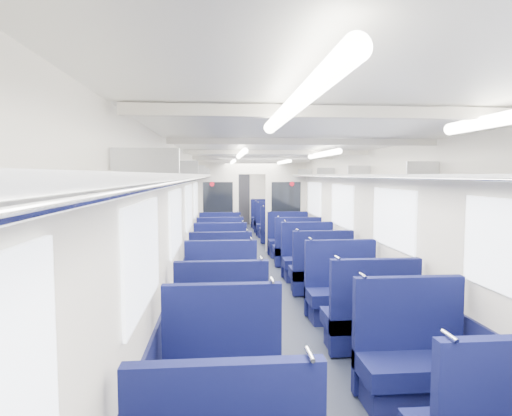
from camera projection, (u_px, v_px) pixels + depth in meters
name	position (u px, v px, depth m)	size (l,w,h in m)	color
floor	(263.00, 276.00, 8.40)	(2.80, 18.00, 0.01)	black
ceiling	(263.00, 156.00, 8.22)	(2.80, 18.00, 0.01)	silver
wall_left	(190.00, 217.00, 8.19)	(0.02, 18.00, 2.35)	beige
dado_left	(192.00, 260.00, 8.26)	(0.03, 17.90, 0.70)	#11143A
wall_right	(334.00, 216.00, 8.43)	(0.02, 18.00, 2.35)	beige
dado_right	(333.00, 258.00, 8.49)	(0.03, 17.90, 0.70)	#11143A
wall_far	(240.00, 195.00, 17.25)	(2.80, 0.02, 2.35)	beige
luggage_rack_left	(200.00, 175.00, 8.14)	(0.36, 17.40, 0.18)	#B2B5BA
luggage_rack_right	(325.00, 175.00, 8.35)	(0.36, 17.40, 0.18)	#B2B5BA
windows	(266.00, 206.00, 7.84)	(2.78, 15.60, 0.75)	white
ceiling_fittings	(265.00, 158.00, 7.96)	(2.70, 16.06, 0.11)	beige
end_door	(240.00, 199.00, 17.20)	(0.75, 0.06, 2.00)	black
bulkhead	(252.00, 204.00, 11.06)	(2.80, 0.10, 2.35)	beige
seat_6	(223.00, 377.00, 3.49)	(0.99, 0.55, 1.11)	#0E1345
seat_7	(414.00, 364.00, 3.74)	(0.99, 0.55, 1.11)	#0E1345
seat_8	(222.00, 325.00, 4.71)	(0.99, 0.55, 1.11)	#0E1345
seat_9	(370.00, 321.00, 4.82)	(0.99, 0.55, 1.11)	#0E1345
seat_10	(221.00, 296.00, 5.84)	(0.99, 0.55, 1.11)	#0E1345
seat_11	(342.00, 295.00, 5.89)	(0.99, 0.55, 1.11)	#0E1345
seat_12	(221.00, 276.00, 6.99)	(0.99, 0.55, 1.11)	#0E1345
seat_13	(321.00, 274.00, 7.15)	(0.99, 0.55, 1.11)	#0E1345
seat_14	(221.00, 263.00, 8.00)	(0.99, 0.55, 1.11)	#0E1345
seat_15	(308.00, 261.00, 8.15)	(0.99, 0.55, 1.11)	#0E1345
seat_16	(220.00, 250.00, 9.34)	(0.99, 0.55, 1.11)	#0E1345
seat_17	(297.00, 250.00, 9.34)	(0.99, 0.55, 1.11)	#0E1345
seat_18	(220.00, 244.00, 10.25)	(0.99, 0.55, 1.11)	#0E1345
seat_19	(288.00, 242.00, 10.45)	(0.99, 0.55, 1.11)	#0E1345
seat_20	(220.00, 232.00, 12.41)	(0.99, 0.55, 1.11)	#0E1345
seat_21	(277.00, 231.00, 12.49)	(0.99, 0.55, 1.11)	#0E1345
seat_22	(220.00, 227.00, 13.44)	(0.99, 0.55, 1.11)	#0E1345
seat_23	(272.00, 226.00, 13.78)	(0.99, 0.55, 1.11)	#0E1345
seat_24	(220.00, 223.00, 14.64)	(0.99, 0.55, 1.11)	#0E1345
seat_25	(268.00, 223.00, 14.79)	(0.99, 0.55, 1.11)	#0E1345
seat_26	(220.00, 219.00, 15.83)	(0.99, 0.55, 1.11)	#0E1345
seat_27	(265.00, 219.00, 15.91)	(0.99, 0.55, 1.11)	#0E1345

